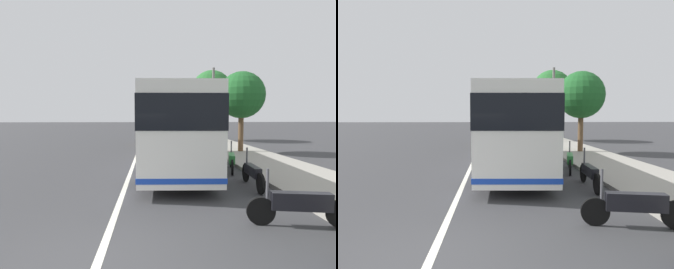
% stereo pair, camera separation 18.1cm
% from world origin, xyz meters
% --- Properties ---
extents(ground_plane, '(220.00, 220.00, 0.00)m').
position_xyz_m(ground_plane, '(0.00, 0.00, 0.00)').
color(ground_plane, '#38383A').
extents(sidewalk_curb, '(110.00, 3.60, 0.14)m').
position_xyz_m(sidewalk_curb, '(10.00, -6.70, 0.07)').
color(sidewalk_curb, '#9E998E').
rests_on(sidewalk_curb, ground).
extents(lane_divider_line, '(110.00, 0.16, 0.01)m').
position_xyz_m(lane_divider_line, '(10.00, 0.00, 0.00)').
color(lane_divider_line, silver).
rests_on(lane_divider_line, ground).
extents(coach_bus, '(10.70, 3.03, 3.42)m').
position_xyz_m(coach_bus, '(8.17, -1.96, 1.98)').
color(coach_bus, silver).
rests_on(coach_bus, ground).
extents(motorcycle_by_tree, '(0.48, 2.27, 1.26)m').
position_xyz_m(motorcycle_by_tree, '(1.14, -4.10, 0.48)').
color(motorcycle_by_tree, black).
rests_on(motorcycle_by_tree, ground).
extents(motorcycle_far_end, '(2.27, 0.32, 1.27)m').
position_xyz_m(motorcycle_far_end, '(4.41, -4.30, 0.48)').
color(motorcycle_far_end, black).
rests_on(motorcycle_far_end, ground).
extents(motorcycle_mid_row, '(2.31, 0.69, 1.27)m').
position_xyz_m(motorcycle_mid_row, '(7.10, -4.41, 0.48)').
color(motorcycle_mid_row, black).
rests_on(motorcycle_mid_row, ground).
extents(car_side_street, '(4.05, 2.05, 1.39)m').
position_xyz_m(car_side_street, '(18.51, -1.94, 0.66)').
color(car_side_street, gold).
rests_on(car_side_street, ground).
extents(car_behind_bus, '(4.15, 1.99, 1.48)m').
position_xyz_m(car_behind_bus, '(23.96, -1.79, 0.70)').
color(car_behind_bus, silver).
rests_on(car_behind_bus, ground).
extents(roadside_tree_mid_block, '(3.02, 3.02, 5.29)m').
position_xyz_m(roadside_tree_mid_block, '(12.77, -6.73, 3.75)').
color(roadside_tree_mid_block, brown).
rests_on(roadside_tree_mid_block, ground).
extents(roadside_tree_far_block, '(4.00, 4.00, 6.93)m').
position_xyz_m(roadside_tree_far_block, '(22.08, -6.88, 4.91)').
color(roadside_tree_far_block, brown).
rests_on(roadside_tree_far_block, ground).
extents(utility_pole, '(0.24, 0.24, 6.79)m').
position_xyz_m(utility_pole, '(19.89, -6.55, 3.39)').
color(utility_pole, slate).
rests_on(utility_pole, ground).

